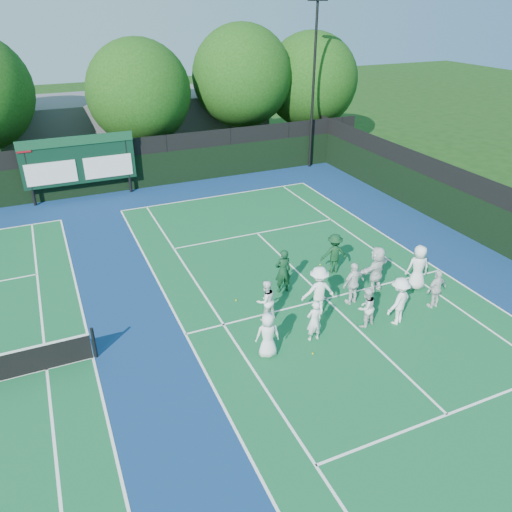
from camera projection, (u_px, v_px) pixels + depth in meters
name	position (u px, v px, depth m)	size (l,w,h in m)	color
ground	(340.00, 313.00, 17.97)	(120.00, 120.00, 0.00)	#14380F
court_apron	(171.00, 338.00, 16.64)	(34.00, 32.00, 0.01)	navy
near_court	(326.00, 299.00, 18.78)	(11.05, 23.85, 0.01)	#135C31
back_fence	(99.00, 171.00, 28.17)	(34.00, 0.08, 3.00)	black
divider_fence_right	(509.00, 227.00, 21.37)	(0.08, 32.00, 3.00)	black
scoreboard	(78.00, 161.00, 27.09)	(6.00, 0.21, 3.55)	black
clubhouse	(138.00, 124.00, 35.79)	(18.00, 6.00, 4.00)	slate
light_pole_right	(314.00, 67.00, 30.46)	(1.20, 0.30, 10.12)	black
tree_c	(141.00, 95.00, 30.79)	(6.38, 6.38, 8.07)	#311F0D
tree_d	(244.00, 78.00, 32.97)	(6.56, 6.56, 8.74)	#311F0D
tree_e	(312.00, 83.00, 35.10)	(6.52, 6.52, 8.15)	#311F0D
tennis_ball_0	(313.00, 353.00, 15.87)	(0.07, 0.07, 0.07)	#B8C417
tennis_ball_1	(320.00, 265.00, 21.12)	(0.07, 0.07, 0.07)	#B8C417
tennis_ball_2	(394.00, 308.00, 18.17)	(0.07, 0.07, 0.07)	#B8C417
tennis_ball_3	(236.00, 300.00, 18.64)	(0.07, 0.07, 0.07)	#B8C417
tennis_ball_4	(270.00, 287.00, 19.51)	(0.07, 0.07, 0.07)	#B8C417
player_front_0	(268.00, 335.00, 15.51)	(0.76, 0.50, 1.56)	white
player_front_1	(314.00, 321.00, 16.24)	(0.54, 0.36, 1.49)	white
player_front_2	(366.00, 307.00, 16.95)	(0.72, 0.56, 1.48)	silver
player_front_3	(399.00, 301.00, 17.04)	(1.14, 0.66, 1.77)	white
player_front_4	(436.00, 289.00, 17.98)	(0.89, 0.37, 1.51)	silver
player_back_0	(266.00, 301.00, 17.28)	(0.74, 0.58, 1.53)	white
player_back_1	(318.00, 291.00, 17.53)	(1.21, 0.69, 1.87)	white
player_back_2	(353.00, 283.00, 18.18)	(0.98, 0.41, 1.67)	white
player_back_3	(376.00, 269.00, 18.90)	(1.74, 0.55, 1.87)	white
player_back_4	(418.00, 267.00, 19.09)	(0.89, 0.58, 1.82)	white
coach_left	(283.00, 271.00, 18.87)	(0.65, 0.43, 1.79)	#0F371D
coach_right	(334.00, 254.00, 20.24)	(1.10, 0.63, 1.70)	#0F391C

